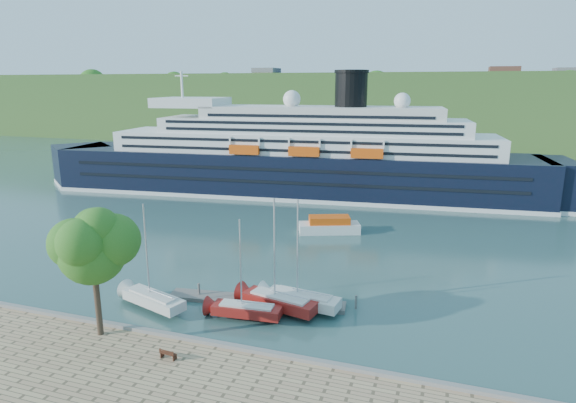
# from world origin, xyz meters

# --- Properties ---
(ground) EXTENTS (400.00, 400.00, 0.00)m
(ground) POSITION_xyz_m (0.00, 0.00, 0.00)
(ground) COLOR #305654
(ground) RESTS_ON ground
(far_hillside) EXTENTS (400.00, 50.00, 24.00)m
(far_hillside) POSITION_xyz_m (0.00, 145.00, 12.00)
(far_hillside) COLOR #285120
(far_hillside) RESTS_ON ground
(quay_coping) EXTENTS (220.00, 0.50, 0.30)m
(quay_coping) POSITION_xyz_m (0.00, -0.20, 1.15)
(quay_coping) COLOR slate
(quay_coping) RESTS_ON promenade
(cruise_ship) EXTENTS (103.51, 25.21, 23.02)m
(cruise_ship) POSITION_xyz_m (-7.44, 55.81, 11.51)
(cruise_ship) COLOR black
(cruise_ship) RESTS_ON ground
(park_bench) EXTENTS (1.38, 0.67, 0.85)m
(park_bench) POSITION_xyz_m (1.98, -2.97, 1.43)
(park_bench) COLOR #4A2315
(park_bench) RESTS_ON promenade
(promenade_tree) EXTENTS (6.91, 6.91, 11.44)m
(promenade_tree) POSITION_xyz_m (-5.12, -1.58, 6.72)
(promenade_tree) COLOR #256019
(promenade_tree) RESTS_ON promenade
(floating_pontoon) EXTENTS (17.37, 4.41, 0.38)m
(floating_pontoon) POSITION_xyz_m (3.77, 9.59, 0.19)
(floating_pontoon) COLOR slate
(floating_pontoon) RESTS_ON ground
(sailboat_white_near) EXTENTS (7.75, 4.20, 9.65)m
(sailboat_white_near) POSITION_xyz_m (-4.71, 5.24, 4.83)
(sailboat_white_near) COLOR silver
(sailboat_white_near) RESTS_ON ground
(sailboat_red) EXTENTS (7.02, 2.48, 8.90)m
(sailboat_red) POSITION_xyz_m (4.32, 6.11, 4.45)
(sailboat_red) COLOR maroon
(sailboat_red) RESTS_ON ground
(sailboat_white_far) EXTENTS (8.01, 3.15, 10.07)m
(sailboat_white_far) POSITION_xyz_m (8.50, 9.52, 5.03)
(sailboat_white_far) COLOR silver
(sailboat_white_far) RESTS_ON ground
(tender_launch) EXTENTS (9.11, 5.78, 2.38)m
(tender_launch) POSITION_xyz_m (5.24, 33.77, 1.19)
(tender_launch) COLOR #E14D0D
(tender_launch) RESTS_ON ground
(sailboat_extra) EXTENTS (8.25, 3.82, 10.28)m
(sailboat_extra) POSITION_xyz_m (6.67, 8.36, 5.14)
(sailboat_extra) COLOR maroon
(sailboat_extra) RESTS_ON ground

